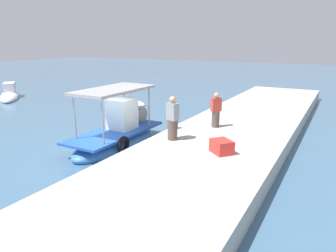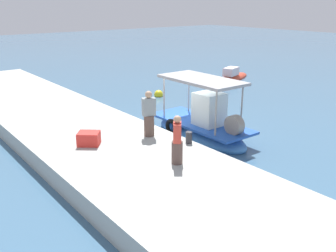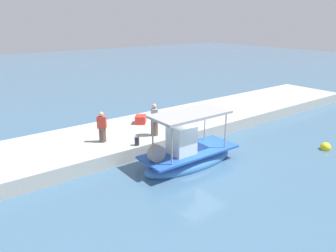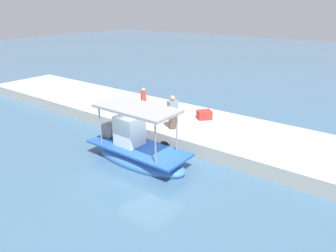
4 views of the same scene
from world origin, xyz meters
The scene contains 9 objects.
ground_plane centered at (0.00, 0.00, 0.00)m, with size 120.00×120.00×0.00m, color #3F6482.
dock_quay centered at (0.00, -4.28, 0.36)m, with size 36.00×5.13×0.72m, color #ADB0A8.
main_fishing_boat centered at (0.66, 0.14, 0.50)m, with size 5.17×2.07×2.97m.
fisherman_near_bollard centered at (3.38, -3.49, 1.45)m, with size 0.51×0.50×1.61m.
fisherman_by_crate centered at (0.67, -2.67, 1.53)m, with size 0.52×0.57×1.78m.
mooring_bollard centered at (2.23, -1.99, 0.94)m, with size 0.24×0.24×0.44m, color #2D2D33.
cargo_crate centered at (0.11, -4.96, 0.96)m, with size 0.77×0.61×0.48m, color red.
moored_boat_near centered at (6.34, 15.69, 0.24)m, with size 4.60×5.06×1.46m.
moored_boat_far centered at (9.27, 6.10, 0.14)m, with size 2.34×4.45×1.18m.
Camera 1 is at (-10.26, -8.50, 4.62)m, focal length 34.12 mm.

